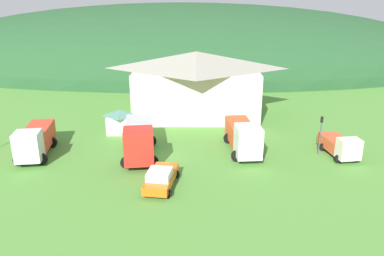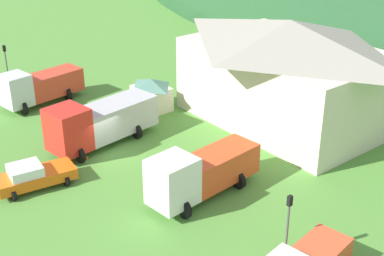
{
  "view_description": "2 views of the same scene",
  "coord_description": "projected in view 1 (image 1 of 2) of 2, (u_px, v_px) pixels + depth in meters",
  "views": [
    {
      "loc": [
        3.74,
        -33.73,
        14.67
      ],
      "look_at": [
        3.1,
        5.49,
        1.12
      ],
      "focal_mm": 36.07,
      "sensor_mm": 36.0,
      "label": 1
    },
    {
      "loc": [
        30.06,
        -16.59,
        18.05
      ],
      "look_at": [
        2.87,
        5.16,
        1.64
      ],
      "focal_mm": 50.89,
      "sensor_mm": 36.0,
      "label": 2
    }
  ],
  "objects": [
    {
      "name": "forested_hill_backdrop",
      "position": [
        182.0,
        62.0,
        88.89
      ],
      "size": [
        124.43,
        60.0,
        26.35
      ],
      "primitive_type": "ellipsoid",
      "color": "#234C28",
      "rests_on": "ground"
    },
    {
      "name": "light_truck_cream",
      "position": [
        341.0,
        146.0,
        36.66
      ],
      "size": [
        2.94,
        5.18,
        2.31
      ],
      "rotation": [
        0.0,
        0.0,
        -1.41
      ],
      "color": "beige",
      "rests_on": "ground"
    },
    {
      "name": "tow_truck_silver",
      "position": [
        35.0,
        140.0,
        36.58
      ],
      "size": [
        3.63,
        7.34,
        3.2
      ],
      "rotation": [
        0.0,
        0.0,
        -1.43
      ],
      "color": "silver",
      "rests_on": "ground"
    },
    {
      "name": "ground_plane",
      "position": [
        159.0,
        158.0,
        36.73
      ],
      "size": [
        200.0,
        200.0,
        0.0
      ],
      "primitive_type": "plane",
      "color": "#518C38"
    },
    {
      "name": "traffic_light_east",
      "position": [
        321.0,
        131.0,
        36.85
      ],
      "size": [
        0.2,
        0.32,
        3.8
      ],
      "color": "#4C4C51",
      "rests_on": "ground"
    },
    {
      "name": "crane_truck_red",
      "position": [
        139.0,
        138.0,
        36.5
      ],
      "size": [
        4.07,
        8.74,
        3.61
      ],
      "rotation": [
        0.0,
        0.0,
        -1.43
      ],
      "color": "red",
      "rests_on": "ground"
    },
    {
      "name": "depot_building",
      "position": [
        196.0,
        83.0,
        48.61
      ],
      "size": [
        16.32,
        10.85,
        8.13
      ],
      "color": "beige",
      "rests_on": "ground"
    },
    {
      "name": "play_shed_cream",
      "position": [
        121.0,
        121.0,
        43.0
      ],
      "size": [
        3.19,
        2.57,
        2.7
      ],
      "color": "beige",
      "rests_on": "ground"
    },
    {
      "name": "heavy_rig_white",
      "position": [
        243.0,
        136.0,
        37.43
      ],
      "size": [
        3.46,
        7.94,
        3.4
      ],
      "rotation": [
        0.0,
        0.0,
        -1.48
      ],
      "color": "white",
      "rests_on": "ground"
    },
    {
      "name": "service_pickup_orange",
      "position": [
        161.0,
        178.0,
        30.85
      ],
      "size": [
        2.83,
        5.11,
        1.66
      ],
      "rotation": [
        0.0,
        0.0,
        -1.71
      ],
      "color": "orange",
      "rests_on": "ground"
    },
    {
      "name": "traffic_cone_near_pickup",
      "position": [
        152.0,
        164.0,
        35.28
      ],
      "size": [
        0.36,
        0.36,
        0.64
      ],
      "primitive_type": "cone",
      "color": "orange",
      "rests_on": "ground"
    }
  ]
}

